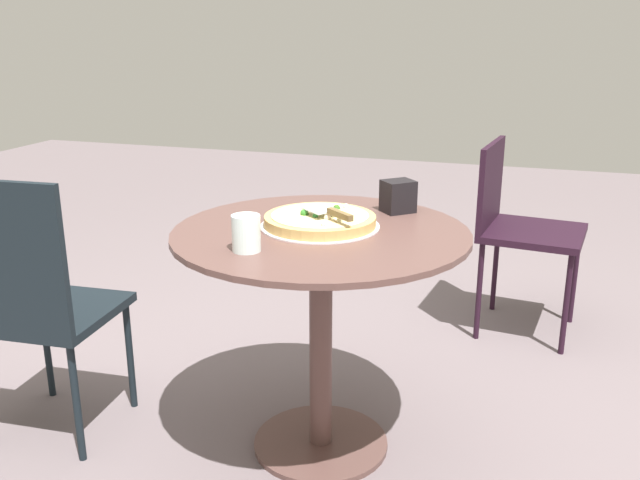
{
  "coord_description": "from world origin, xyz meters",
  "views": [
    {
      "loc": [
        -1.88,
        -0.6,
        1.33
      ],
      "look_at": [
        0.04,
        0.01,
        0.7
      ],
      "focal_mm": 38.79,
      "sensor_mm": 36.0,
      "label": 1
    }
  ],
  "objects_px": {
    "patio_table": "(321,289)",
    "napkin_dispenser": "(398,196)",
    "pizza_server": "(330,212)",
    "drinking_cup": "(246,233)",
    "patio_chair_near": "(517,220)",
    "patio_chair_far": "(34,296)",
    "pizza_on_tray": "(320,221)"
  },
  "relations": [
    {
      "from": "pizza_server",
      "to": "drinking_cup",
      "type": "xyz_separation_m",
      "value": [
        -0.24,
        0.16,
        -0.01
      ]
    },
    {
      "from": "patio_chair_near",
      "to": "patio_chair_far",
      "type": "relative_size",
      "value": 0.93
    },
    {
      "from": "patio_table",
      "to": "patio_chair_far",
      "type": "xyz_separation_m",
      "value": [
        -0.23,
        0.87,
        -0.04
      ]
    },
    {
      "from": "pizza_server",
      "to": "patio_chair_far",
      "type": "height_order",
      "value": "patio_chair_far"
    },
    {
      "from": "patio_chair_far",
      "to": "patio_chair_near",
      "type": "bearing_deg",
      "value": -45.42
    },
    {
      "from": "patio_table",
      "to": "napkin_dispenser",
      "type": "bearing_deg",
      "value": -32.09
    },
    {
      "from": "pizza_server",
      "to": "drinking_cup",
      "type": "height_order",
      "value": "drinking_cup"
    },
    {
      "from": "pizza_server",
      "to": "napkin_dispenser",
      "type": "distance_m",
      "value": 0.32
    },
    {
      "from": "pizza_server",
      "to": "patio_chair_far",
      "type": "distance_m",
      "value": 0.97
    },
    {
      "from": "pizza_on_tray",
      "to": "patio_chair_near",
      "type": "height_order",
      "value": "patio_chair_near"
    },
    {
      "from": "pizza_on_tray",
      "to": "patio_chair_near",
      "type": "xyz_separation_m",
      "value": [
        1.11,
        -0.55,
        -0.25
      ]
    },
    {
      "from": "napkin_dispenser",
      "to": "pizza_server",
      "type": "bearing_deg",
      "value": 20.35
    },
    {
      "from": "pizza_server",
      "to": "patio_chair_far",
      "type": "xyz_separation_m",
      "value": [
        -0.23,
        0.9,
        -0.29
      ]
    },
    {
      "from": "pizza_on_tray",
      "to": "patio_chair_far",
      "type": "bearing_deg",
      "value": 107.46
    },
    {
      "from": "napkin_dispenser",
      "to": "patio_chair_far",
      "type": "bearing_deg",
      "value": -16.58
    },
    {
      "from": "patio_chair_near",
      "to": "patio_table",
      "type": "bearing_deg",
      "value": 155.17
    },
    {
      "from": "patio_table",
      "to": "patio_chair_far",
      "type": "height_order",
      "value": "patio_chair_far"
    },
    {
      "from": "patio_chair_near",
      "to": "patio_chair_far",
      "type": "bearing_deg",
      "value": 134.58
    },
    {
      "from": "pizza_on_tray",
      "to": "napkin_dispenser",
      "type": "relative_size",
      "value": 3.48
    },
    {
      "from": "drinking_cup",
      "to": "patio_chair_near",
      "type": "bearing_deg",
      "value": -25.42
    },
    {
      "from": "pizza_server",
      "to": "napkin_dispenser",
      "type": "relative_size",
      "value": 1.86
    },
    {
      "from": "napkin_dispenser",
      "to": "patio_chair_far",
      "type": "xyz_separation_m",
      "value": [
        -0.51,
        1.05,
        -0.28
      ]
    },
    {
      "from": "napkin_dispenser",
      "to": "patio_chair_near",
      "type": "height_order",
      "value": "napkin_dispenser"
    },
    {
      "from": "patio_table",
      "to": "pizza_on_tray",
      "type": "height_order",
      "value": "pizza_on_tray"
    },
    {
      "from": "patio_chair_near",
      "to": "pizza_server",
      "type": "bearing_deg",
      "value": 156.51
    },
    {
      "from": "patio_chair_far",
      "to": "drinking_cup",
      "type": "bearing_deg",
      "value": -91.12
    },
    {
      "from": "patio_table",
      "to": "drinking_cup",
      "type": "distance_m",
      "value": 0.37
    },
    {
      "from": "pizza_server",
      "to": "patio_table",
      "type": "bearing_deg",
      "value": 81.9
    },
    {
      "from": "drinking_cup",
      "to": "napkin_dispenser",
      "type": "bearing_deg",
      "value": -30.23
    },
    {
      "from": "patio_table",
      "to": "pizza_server",
      "type": "xyz_separation_m",
      "value": [
        -0.0,
        -0.03,
        0.25
      ]
    },
    {
      "from": "drinking_cup",
      "to": "patio_chair_far",
      "type": "height_order",
      "value": "patio_chair_far"
    },
    {
      "from": "drinking_cup",
      "to": "napkin_dispenser",
      "type": "distance_m",
      "value": 0.61
    }
  ]
}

